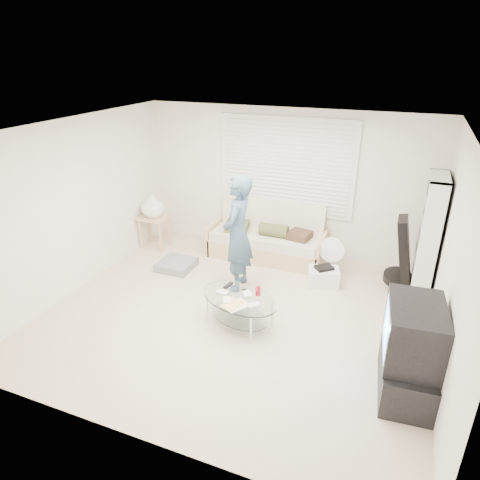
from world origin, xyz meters
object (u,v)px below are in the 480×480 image
at_px(futon_sofa, 267,240).
at_px(bookshelf, 429,236).
at_px(tv_unit, 410,351).
at_px(coffee_table, 239,302).

bearing_deg(futon_sofa, bookshelf, -5.33).
height_order(futon_sofa, bookshelf, bookshelf).
bearing_deg(tv_unit, bookshelf, 86.89).
height_order(bookshelf, tv_unit, bookshelf).
bearing_deg(bookshelf, tv_unit, -93.11).
relative_size(futon_sofa, tv_unit, 1.88).
relative_size(bookshelf, coffee_table, 1.40).
distance_m(bookshelf, coffee_table, 2.92).
xyz_separation_m(bookshelf, tv_unit, (-0.13, -2.31, -0.38)).
distance_m(bookshelf, tv_unit, 2.34).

